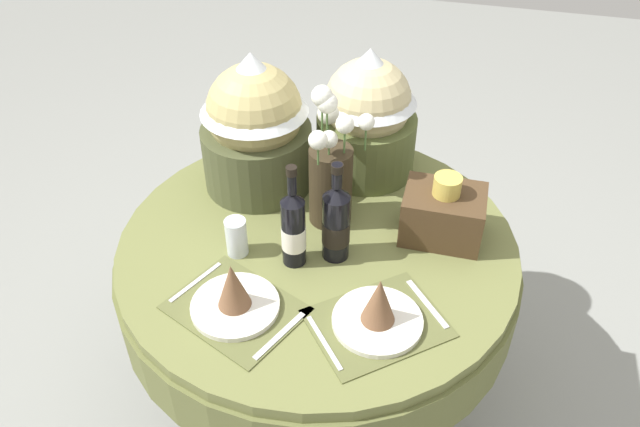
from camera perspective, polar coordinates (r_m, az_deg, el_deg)
ground at (r=2.48m, az=-0.18°, el=-15.10°), size 8.00×8.00×0.00m
dining_table at (r=2.04m, az=-0.21°, el=-5.41°), size 1.23×1.23×0.73m
place_setting_left at (r=1.72m, az=-7.68°, el=-7.39°), size 0.42×0.38×0.16m
place_setting_right at (r=1.67m, az=5.22°, el=-8.74°), size 0.43×0.42×0.16m
flower_vase at (r=1.91m, az=0.96°, el=3.91°), size 0.19×0.25×0.44m
wine_bottle_left at (r=1.79m, az=-2.39°, el=-1.30°), size 0.07×0.07×0.33m
wine_bottle_centre at (r=1.81m, az=1.44°, el=-0.79°), size 0.08×0.08×0.32m
tumbler_near_left at (r=1.87m, az=-7.48°, el=-2.09°), size 0.06×0.06×0.12m
gift_tub_back_left at (r=2.04m, az=-5.83°, el=8.38°), size 0.36×0.36×0.47m
gift_tub_back_centre at (r=2.11m, az=4.26°, el=9.23°), size 0.33×0.33×0.45m
woven_basket_side_right at (r=1.94m, az=10.93°, el=0.03°), size 0.24×0.18×0.22m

